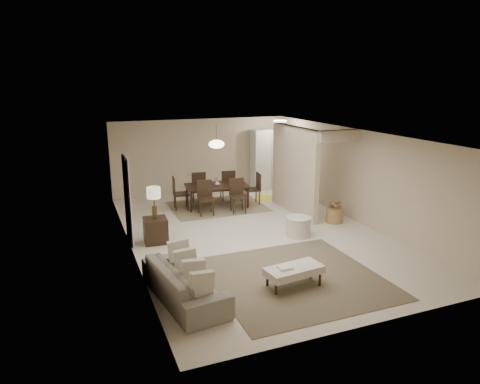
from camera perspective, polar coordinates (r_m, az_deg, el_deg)
name	(u,v)px	position (r m, az deg, el deg)	size (l,w,h in m)	color
floor	(253,233)	(10.84, 1.80, -5.54)	(9.00, 9.00, 0.00)	beige
ceiling	(254,134)	(10.25, 1.91, 7.69)	(9.00, 9.00, 0.00)	white
back_wall	(201,156)	(14.62, -5.18, 4.81)	(6.00, 6.00, 0.00)	#BFAD90
left_wall	(129,197)	(9.71, -14.61, -0.69)	(9.00, 9.00, 0.00)	#BFAD90
right_wall	(356,176)	(11.96, 15.18, 2.12)	(9.00, 9.00, 0.00)	#BFAD90
partition	(294,170)	(12.34, 7.24, 2.91)	(0.15, 2.50, 2.50)	#BFAD90
doorway	(127,200)	(10.35, -14.80, -1.08)	(0.04, 0.90, 2.04)	black
pantry_cabinet	(268,159)	(15.16, 3.78, 4.42)	(1.20, 0.55, 2.10)	silver
flush_light	(280,121)	(14.10, 5.36, 9.40)	(0.44, 0.44, 0.05)	white
living_rug	(295,278)	(8.60, 7.36, -11.24)	(3.20, 3.20, 0.01)	brown
sofa	(184,282)	(7.72, -7.47, -11.83)	(0.85, 2.17, 0.63)	gray
ottoman_bench	(294,271)	(8.14, 7.20, -10.39)	(1.15, 0.63, 0.39)	beige
side_table	(156,230)	(10.36, -11.19, -5.05)	(0.54, 0.54, 0.59)	black
table_lamp	(154,195)	(10.11, -11.43, -0.46)	(0.32, 0.32, 0.76)	#4E3B21
round_pouf	(298,227)	(10.69, 7.79, -4.60)	(0.62, 0.62, 0.48)	beige
wicker_basket	(334,215)	(11.88, 12.49, -3.06)	(0.46, 0.46, 0.39)	olive
dining_rug	(217,206)	(13.08, -3.03, -1.94)	(2.80, 2.10, 0.01)	#8C7457
dining_table	(217,196)	(12.99, -3.05, -0.56)	(1.89, 1.06, 0.67)	black
dining_chairs	(217,191)	(12.95, -3.06, 0.13)	(2.68, 2.07, 0.99)	black
vase	(217,183)	(12.89, -3.07, 1.18)	(0.14, 0.14, 0.14)	silver
yellow_mat	(272,198)	(14.06, 4.31, -0.78)	(0.99, 0.61, 0.01)	yellow
pendant_light	(217,144)	(12.67, -3.14, 6.39)	(0.46, 0.46, 0.71)	#4E3B21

